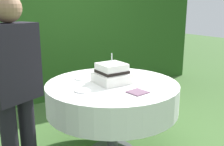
# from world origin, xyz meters

# --- Properties ---
(foliage_hedge) EXTENTS (6.09, 0.64, 2.32)m
(foliage_hedge) POSITION_xyz_m (0.00, 2.15, 1.16)
(foliage_hedge) COLOR #234C19
(foliage_hedge) RESTS_ON ground_plane
(cake_table) EXTENTS (1.32, 1.32, 0.77)m
(cake_table) POSITION_xyz_m (0.00, 0.00, 0.63)
(cake_table) COLOR #4C4C51
(cake_table) RESTS_ON ground_plane
(wedding_cake) EXTENTS (0.33, 0.33, 0.29)m
(wedding_cake) POSITION_xyz_m (0.01, 0.02, 0.86)
(wedding_cake) COLOR white
(wedding_cake) RESTS_ON cake_table
(serving_plate_near) EXTENTS (0.15, 0.15, 0.01)m
(serving_plate_near) POSITION_xyz_m (-0.37, -0.07, 0.77)
(serving_plate_near) COLOR white
(serving_plate_near) RESTS_ON cake_table
(serving_plate_far) EXTENTS (0.13, 0.13, 0.01)m
(serving_plate_far) POSITION_xyz_m (-0.20, 0.29, 0.77)
(serving_plate_far) COLOR white
(serving_plate_far) RESTS_ON cake_table
(napkin_stack) EXTENTS (0.17, 0.17, 0.01)m
(napkin_stack) POSITION_xyz_m (0.03, -0.38, 0.77)
(napkin_stack) COLOR #6B4C60
(napkin_stack) RESTS_ON cake_table
(standing_person) EXTENTS (0.41, 0.33, 1.60)m
(standing_person) POSITION_xyz_m (-0.97, -0.21, 0.93)
(standing_person) COLOR black
(standing_person) RESTS_ON ground_plane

